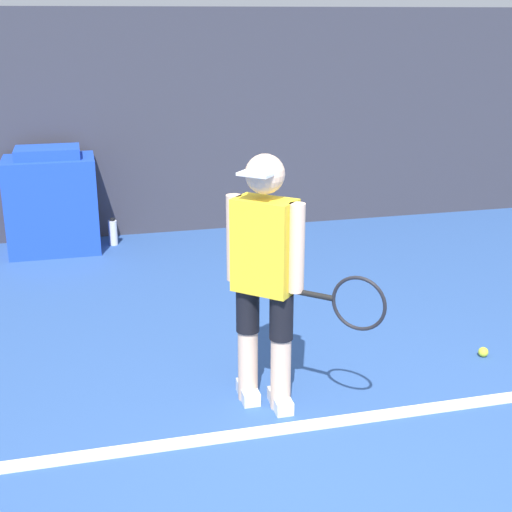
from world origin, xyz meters
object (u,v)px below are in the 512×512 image
object	(u,v)px
water_bottle	(113,232)
covered_chair	(52,202)
tennis_ball	(483,352)
tennis_player	(267,273)

from	to	relation	value
water_bottle	covered_chair	bearing A→B (deg)	-176.83
tennis_ball	water_bottle	xyz separation A→B (m)	(-2.31, 3.16, 0.10)
tennis_ball	covered_chair	distance (m)	4.27
tennis_ball	water_bottle	distance (m)	3.92
tennis_ball	covered_chair	bearing A→B (deg)	132.55
tennis_player	covered_chair	distance (m)	3.62
tennis_player	tennis_ball	xyz separation A→B (m)	(1.60, 0.24, -0.80)
tennis_player	water_bottle	bearing A→B (deg)	144.25
tennis_ball	tennis_player	bearing A→B (deg)	-171.61
tennis_player	water_bottle	world-z (taller)	tennis_player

